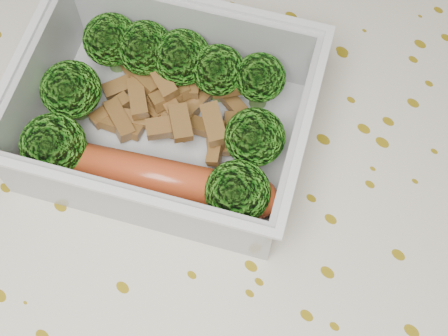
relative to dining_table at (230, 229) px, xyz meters
The scene contains 6 objects.
dining_table is the anchor object (origin of this frame).
tablecloth 0.05m from the dining_table, ahead, with size 1.46×0.96×0.19m.
lunch_container 0.12m from the dining_table, behind, with size 0.22×0.20×0.06m.
broccoli_florets 0.14m from the dining_table, behind, with size 0.17×0.15×0.05m.
meat_pile 0.12m from the dining_table, 168.01° to the left, with size 0.11×0.08×0.03m.
sausage 0.12m from the dining_table, 136.49° to the right, with size 0.14×0.08×0.02m.
Camera 1 is at (0.09, -0.12, 1.13)m, focal length 50.00 mm.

